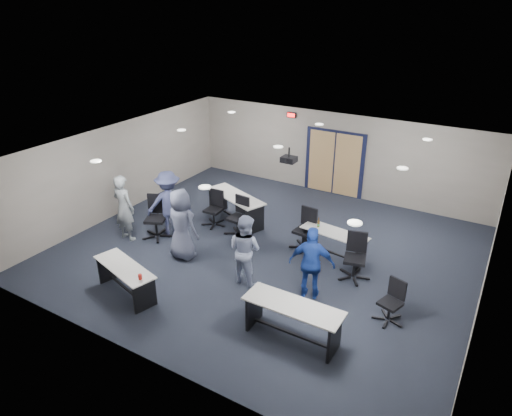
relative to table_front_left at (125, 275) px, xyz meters
The scene contains 25 objects.
floor 3.68m from the table_front_left, 61.41° to the left, with size 10.00×10.00×0.00m, color black.
back_wall 7.95m from the table_front_left, 77.23° to the left, with size 10.00×0.04×2.70m, color gray.
front_wall 2.34m from the table_front_left, 36.57° to the right, with size 10.00×0.04×2.70m, color gray.
left_wall 4.65m from the table_front_left, 135.44° to the left, with size 0.04×9.00×2.70m, color gray.
right_wall 7.52m from the table_front_left, 25.40° to the left, with size 0.04×9.00×2.70m, color gray.
ceiling 4.27m from the table_front_left, 61.41° to the left, with size 10.00×9.00×0.04m, color white.
double_door 7.88m from the table_front_left, 77.17° to the left, with size 2.00×0.07×2.20m.
exit_sign 7.90m from the table_front_left, 88.90° to the left, with size 0.32×0.07×0.18m.
ceiling_projector 4.65m from the table_front_left, 61.07° to the left, with size 0.35×0.32×0.37m.
ceiling_can_lights 4.45m from the table_front_left, 63.18° to the left, with size 6.24×5.74×0.02m, color white, non-canonical shape.
table_front_left is the anchor object (origin of this frame).
table_front_right 3.83m from the table_front_left, ahead, with size 1.92×0.65×0.78m.
table_back_left 4.25m from the table_front_left, 88.42° to the left, with size 2.13×1.36×0.82m.
table_back_right 5.06m from the table_front_left, 49.10° to the left, with size 1.76×0.79×0.94m.
chair_back_a 3.73m from the table_front_left, 94.51° to the left, with size 0.65×0.65×1.03m, color black, non-canonical shape.
chair_back_b 3.62m from the table_front_left, 80.22° to the left, with size 0.69×0.69×1.09m, color black, non-canonical shape.
chair_back_c 4.57m from the table_front_left, 56.86° to the left, with size 0.69×0.69×1.09m, color black, non-canonical shape.
chair_back_d 5.16m from the table_front_left, 37.47° to the left, with size 0.70×0.70×1.11m, color black, non-canonical shape.
chair_loose_left 2.64m from the table_front_left, 117.63° to the left, with size 0.74×0.74×1.17m, color black, non-canonical shape.
chair_loose_right 5.61m from the table_front_left, 20.99° to the left, with size 0.58×0.58×0.92m, color black, non-canonical shape.
person_gray 2.67m from the table_front_left, 134.81° to the left, with size 0.67×0.44×1.83m, color gray.
person_plaid 1.93m from the table_front_left, 87.77° to the left, with size 0.89×0.58×1.83m, color #525771.
person_lightblue 2.67m from the table_front_left, 41.55° to the left, with size 0.81×0.63×1.68m, color #949FC4.
person_navy 4.05m from the table_front_left, 29.19° to the left, with size 0.99×0.41×1.68m, color #1B3998.
person_back 2.92m from the table_front_left, 110.84° to the left, with size 1.18×0.68×1.83m, color #3A4069.
Camera 1 is at (4.96, -8.97, 5.99)m, focal length 32.00 mm.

